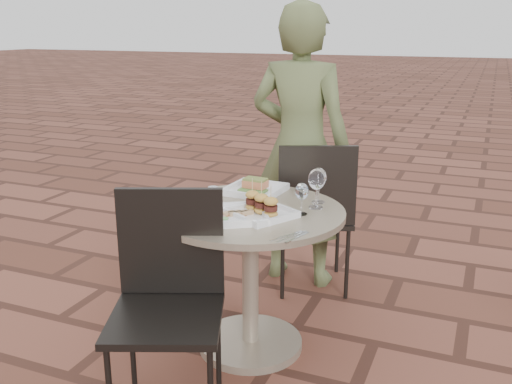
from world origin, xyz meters
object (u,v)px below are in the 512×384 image
at_px(chair_far, 315,206).
at_px(chair_near, 168,285).
at_px(diner, 300,147).
at_px(cafe_table, 250,258).
at_px(plate_tuna, 234,214).
at_px(plate_salmon, 255,188).
at_px(plate_sliders, 261,209).

height_order(chair_far, chair_near, same).
bearing_deg(diner, cafe_table, 94.47).
xyz_separation_m(diner, plate_tuna, (0.03, -1.02, -0.11)).
bearing_deg(chair_far, plate_tuna, 58.77).
bearing_deg(plate_tuna, chair_far, 81.92).
height_order(chair_far, plate_tuna, chair_far).
distance_m(chair_far, diner, 0.38).
relative_size(chair_far, diner, 0.54).
xyz_separation_m(cafe_table, plate_tuna, (-0.02, -0.14, 0.26)).
height_order(diner, plate_salmon, diner).
relative_size(chair_far, plate_tuna, 2.42).
bearing_deg(plate_sliders, chair_far, 88.65).
relative_size(chair_far, plate_salmon, 3.19).
height_order(chair_near, diner, diner).
relative_size(plate_salmon, plate_sliders, 0.84).
height_order(diner, plate_sliders, diner).
bearing_deg(cafe_table, diner, 92.93).
xyz_separation_m(chair_far, diner, (-0.15, 0.16, 0.31)).
distance_m(diner, plate_salmon, 0.61).
bearing_deg(diner, plate_salmon, 87.30).
height_order(plate_sliders, plate_tuna, plate_sliders).
xyz_separation_m(cafe_table, diner, (-0.05, 0.88, 0.37)).
bearing_deg(diner, plate_tuna, 93.03).
distance_m(diner, plate_tuna, 1.03).
bearing_deg(cafe_table, plate_sliders, -39.23).
distance_m(cafe_table, diner, 0.96).
bearing_deg(chair_far, chair_near, 56.05).
height_order(chair_near, plate_sliders, chair_near).
bearing_deg(plate_sliders, plate_tuna, -145.38).
distance_m(chair_far, plate_salmon, 0.53).
bearing_deg(chair_near, diner, 64.33).
relative_size(plate_sliders, plate_tuna, 0.90).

